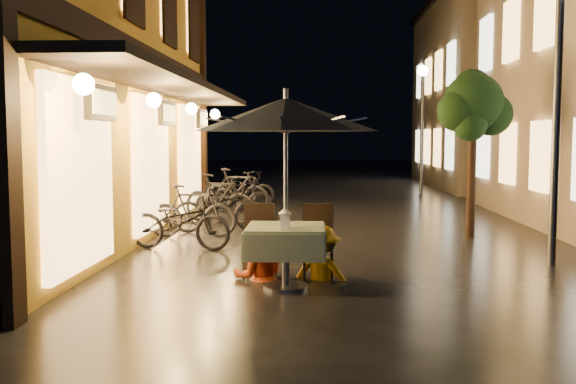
{
  "coord_description": "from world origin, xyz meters",
  "views": [
    {
      "loc": [
        -0.44,
        -7.46,
        1.87
      ],
      "look_at": [
        -0.83,
        0.98,
        1.15
      ],
      "focal_mm": 40.0,
      "sensor_mm": 36.0,
      "label": 1
    }
  ],
  "objects_px": {
    "person_orange": "(259,224)",
    "cafe_table": "(286,241)",
    "table_lantern": "(285,217)",
    "patio_umbrella": "(286,115)",
    "streetlamp_near": "(558,64)",
    "person_yellow": "(322,227)",
    "bicycle_0": "(180,222)"
  },
  "relations": [
    {
      "from": "patio_umbrella",
      "to": "person_orange",
      "type": "bearing_deg",
      "value": 125.28
    },
    {
      "from": "cafe_table",
      "to": "person_yellow",
      "type": "height_order",
      "value": "person_yellow"
    },
    {
      "from": "streetlamp_near",
      "to": "patio_umbrella",
      "type": "relative_size",
      "value": 1.72
    },
    {
      "from": "streetlamp_near",
      "to": "person_orange",
      "type": "distance_m",
      "value": 4.87
    },
    {
      "from": "streetlamp_near",
      "to": "table_lantern",
      "type": "xyz_separation_m",
      "value": [
        -3.83,
        -1.83,
        -2.0
      ]
    },
    {
      "from": "person_orange",
      "to": "cafe_table",
      "type": "bearing_deg",
      "value": 117.18
    },
    {
      "from": "cafe_table",
      "to": "bicycle_0",
      "type": "xyz_separation_m",
      "value": [
        -1.91,
        2.68,
        -0.12
      ]
    },
    {
      "from": "person_orange",
      "to": "bicycle_0",
      "type": "xyz_separation_m",
      "value": [
        -1.53,
        2.14,
        -0.26
      ]
    },
    {
      "from": "person_yellow",
      "to": "patio_umbrella",
      "type": "bearing_deg",
      "value": 69.51
    },
    {
      "from": "table_lantern",
      "to": "bicycle_0",
      "type": "bearing_deg",
      "value": 123.51
    },
    {
      "from": "person_orange",
      "to": "person_yellow",
      "type": "bearing_deg",
      "value": 174.72
    },
    {
      "from": "streetlamp_near",
      "to": "patio_umbrella",
      "type": "distance_m",
      "value": 4.23
    },
    {
      "from": "table_lantern",
      "to": "person_orange",
      "type": "relative_size",
      "value": 0.17
    },
    {
      "from": "patio_umbrella",
      "to": "person_yellow",
      "type": "height_order",
      "value": "patio_umbrella"
    },
    {
      "from": "cafe_table",
      "to": "patio_umbrella",
      "type": "bearing_deg",
      "value": -45.0
    },
    {
      "from": "patio_umbrella",
      "to": "person_yellow",
      "type": "bearing_deg",
      "value": 51.98
    },
    {
      "from": "streetlamp_near",
      "to": "table_lantern",
      "type": "bearing_deg",
      "value": -154.47
    },
    {
      "from": "person_yellow",
      "to": "table_lantern",
      "type": "bearing_deg",
      "value": 77.54
    },
    {
      "from": "table_lantern",
      "to": "person_yellow",
      "type": "bearing_deg",
      "value": 60.01
    },
    {
      "from": "person_yellow",
      "to": "bicycle_0",
      "type": "relative_size",
      "value": 0.77
    },
    {
      "from": "streetlamp_near",
      "to": "person_yellow",
      "type": "bearing_deg",
      "value": -162.81
    },
    {
      "from": "streetlamp_near",
      "to": "person_orange",
      "type": "xyz_separation_m",
      "value": [
        -4.21,
        -1.09,
        -2.19
      ]
    },
    {
      "from": "table_lantern",
      "to": "patio_umbrella",
      "type": "bearing_deg",
      "value": 90.0
    },
    {
      "from": "patio_umbrella",
      "to": "bicycle_0",
      "type": "relative_size",
      "value": 1.39
    },
    {
      "from": "table_lantern",
      "to": "bicycle_0",
      "type": "relative_size",
      "value": 0.14
    },
    {
      "from": "table_lantern",
      "to": "person_orange",
      "type": "height_order",
      "value": "person_orange"
    },
    {
      "from": "streetlamp_near",
      "to": "bicycle_0",
      "type": "bearing_deg",
      "value": 169.6
    },
    {
      "from": "person_orange",
      "to": "person_yellow",
      "type": "height_order",
      "value": "person_orange"
    },
    {
      "from": "cafe_table",
      "to": "bicycle_0",
      "type": "distance_m",
      "value": 3.29
    },
    {
      "from": "patio_umbrella",
      "to": "person_yellow",
      "type": "xyz_separation_m",
      "value": [
        0.45,
        0.58,
        -1.46
      ]
    },
    {
      "from": "cafe_table",
      "to": "table_lantern",
      "type": "relative_size",
      "value": 3.96
    },
    {
      "from": "streetlamp_near",
      "to": "person_orange",
      "type": "bearing_deg",
      "value": -165.54
    }
  ]
}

